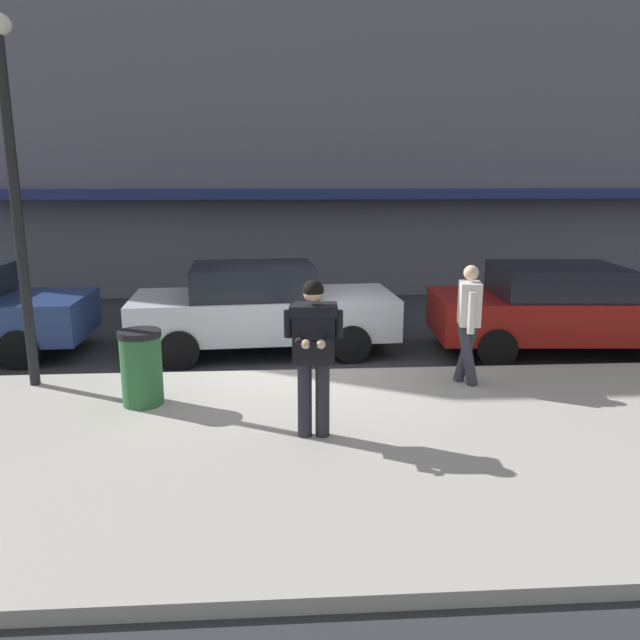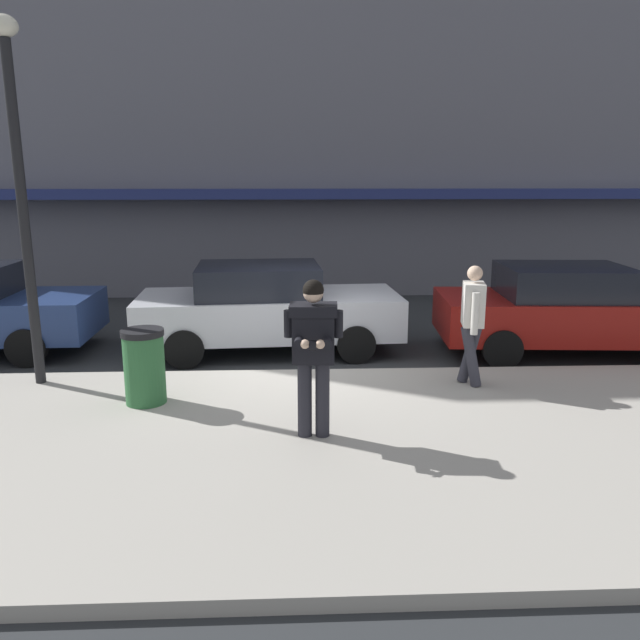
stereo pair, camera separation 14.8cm
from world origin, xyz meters
name	(u,v)px [view 2 (the right image)]	position (x,y,z in m)	size (l,w,h in m)	color
ground_plane	(306,374)	(0.00, 0.00, 0.00)	(80.00, 80.00, 0.00)	#2B2D30
sidewalk	(401,445)	(1.00, -2.85, 0.07)	(32.00, 5.30, 0.14)	#A8A399
curb_paint_line	(369,372)	(1.00, 0.05, 0.00)	(28.00, 0.12, 0.01)	silver
storefront_facade	(336,18)	(1.00, 8.49, 7.10)	(28.00, 4.70, 14.22)	slate
parked_sedan_mid	(267,307)	(-0.65, 1.35, 0.79)	(4.60, 2.14, 1.54)	silver
parked_sedan_far	(570,309)	(4.56, 0.96, 0.79)	(4.61, 2.15, 1.54)	maroon
man_texting_on_phone	(313,342)	(0.03, -2.71, 1.25)	(0.65, 0.60, 1.81)	#23232B
pedestrian_in_light_coat	(472,318)	(2.29, -0.98, 1.11)	(0.38, 0.59, 1.70)	#33333D
street_lamp_post	(18,167)	(-3.82, -0.65, 3.14)	(0.36, 0.36, 4.88)	black
trash_bin	(144,366)	(-2.12, -1.53, 0.63)	(0.55, 0.55, 0.98)	#2D6638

